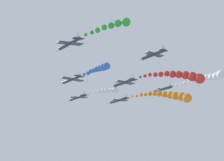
% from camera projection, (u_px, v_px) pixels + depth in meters
% --- Properties ---
extents(airplane_lead, '(9.36, 10.35, 3.17)m').
position_uv_depth(airplane_lead, '(77.00, 97.00, 110.87)').
color(airplane_lead, '#333842').
extents(smoke_trail_lead, '(3.39, 13.84, 2.96)m').
position_uv_depth(smoke_trail_lead, '(107.00, 91.00, 101.65)').
color(smoke_trail_lead, white).
extents(airplane_left_inner, '(9.50, 10.35, 2.77)m').
position_uv_depth(airplane_left_inner, '(71.00, 79.00, 94.75)').
color(airplane_left_inner, '#333842').
extents(smoke_trail_left_inner, '(2.87, 12.81, 2.82)m').
position_uv_depth(smoke_trail_left_inner, '(100.00, 68.00, 84.79)').
color(smoke_trail_left_inner, blue).
extents(airplane_right_inner, '(9.45, 10.35, 2.94)m').
position_uv_depth(airplane_right_inner, '(119.00, 100.00, 112.06)').
color(airplane_right_inner, '#333842').
extents(smoke_trail_right_inner, '(3.33, 25.39, 8.41)m').
position_uv_depth(smoke_trail_right_inner, '(172.00, 96.00, 94.56)').
color(smoke_trail_right_inner, orange).
extents(airplane_left_outer, '(9.48, 10.35, 2.85)m').
position_uv_depth(airplane_left_outer, '(124.00, 83.00, 95.47)').
color(airplane_left_outer, '#333842').
extents(smoke_trail_left_outer, '(3.80, 21.66, 7.79)m').
position_uv_depth(smoke_trail_left_outer, '(183.00, 76.00, 81.10)').
color(smoke_trail_left_outer, red).
extents(airplane_right_outer, '(9.17, 10.35, 3.49)m').
position_uv_depth(airplane_right_outer, '(69.00, 44.00, 79.26)').
color(airplane_right_outer, '#333842').
extents(smoke_trail_right_outer, '(3.93, 14.10, 2.41)m').
position_uv_depth(smoke_trail_right_outer, '(114.00, 25.00, 69.94)').
color(smoke_trail_right_outer, green).
extents(airplane_trailing, '(9.15, 10.35, 3.52)m').
position_uv_depth(airplane_trailing, '(162.00, 89.00, 113.83)').
color(airplane_trailing, '#333842').
extents(smoke_trail_trailing, '(5.49, 21.04, 4.29)m').
position_uv_depth(smoke_trail_trailing, '(210.00, 77.00, 98.35)').
color(smoke_trail_trailing, white).
extents(airplane_high_slot, '(9.41, 10.35, 3.05)m').
position_uv_depth(airplane_high_slot, '(153.00, 55.00, 90.07)').
color(airplane_high_slot, '#333842').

